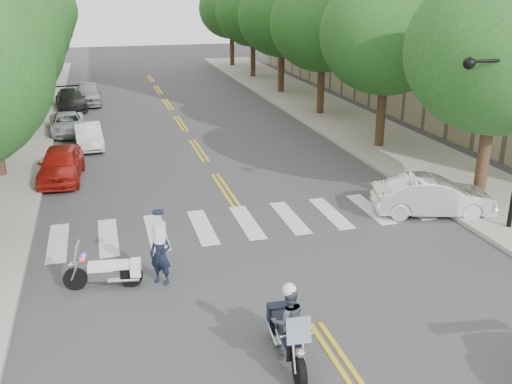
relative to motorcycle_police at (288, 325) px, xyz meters
name	(u,v)px	position (x,y,z in m)	size (l,w,h in m)	color
ground	(315,324)	(1.08, 1.10, -0.83)	(140.00, 140.00, 0.00)	#38383A
sidewalk_left	(8,133)	(-8.42, 23.10, -0.76)	(5.00, 60.00, 0.15)	#9E9991
sidewalk_right	(330,113)	(10.58, 23.10, -0.76)	(5.00, 60.00, 0.15)	#9E9991
tree_l_2	(7,29)	(-7.72, 23.10, 4.72)	(6.40, 6.40, 8.45)	#382316
tree_l_3	(23,20)	(-7.72, 31.10, 4.72)	(6.40, 6.40, 8.45)	#382316
tree_l_4	(34,15)	(-7.72, 39.10, 4.72)	(6.40, 6.40, 8.45)	#382316
tree_l_5	(41,11)	(-7.72, 47.10, 4.72)	(6.40, 6.40, 8.45)	#382316
tree_r_0	(498,51)	(9.88, 7.10, 4.72)	(6.40, 6.40, 8.45)	#382316
tree_r_1	(387,34)	(9.88, 15.10, 4.72)	(6.40, 6.40, 8.45)	#382316
tree_r_2	(323,23)	(9.88, 23.10, 4.72)	(6.40, 6.40, 8.45)	#382316
tree_r_3	(282,17)	(9.88, 31.10, 4.72)	(6.40, 6.40, 8.45)	#382316
tree_r_4	(253,12)	(9.88, 39.10, 4.72)	(6.40, 6.40, 8.45)	#382316
tree_r_5	(231,9)	(9.88, 47.10, 4.72)	(6.40, 6.40, 8.45)	#382316
motorcycle_police	(288,325)	(0.00, 0.00, 0.00)	(0.80, 2.31, 1.88)	black
motorcycle_parked	(110,272)	(-3.59, 4.23, -0.36)	(2.09, 0.68, 1.35)	black
officer_standing	(161,255)	(-2.23, 4.11, 0.02)	(0.62, 0.41, 1.71)	black
convertible	(433,196)	(7.58, 6.55, -0.15)	(1.46, 4.18, 1.38)	white
parked_car_a	(61,164)	(-5.21, 14.10, -0.13)	(1.66, 4.12, 1.40)	#B01A12
parked_car_b	(88,136)	(-4.12, 19.10, -0.24)	(1.26, 3.61, 1.19)	white
parked_car_c	(68,124)	(-5.22, 22.30, -0.28)	(1.85, 4.02, 1.12)	silver
parked_car_d	(71,99)	(-5.22, 29.18, -0.19)	(1.81, 4.44, 1.29)	black
parked_car_e	(88,93)	(-4.12, 30.60, -0.09)	(1.77, 4.40, 1.50)	#9C9CA1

